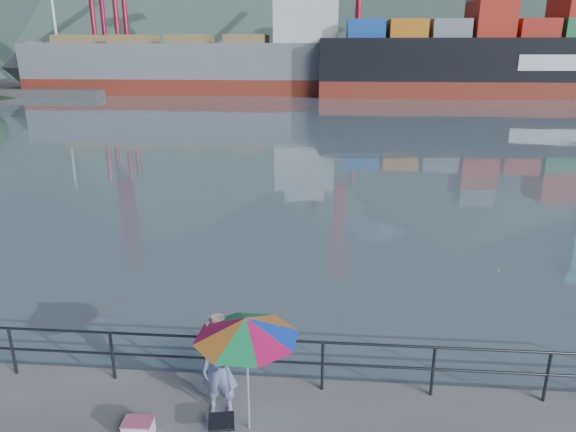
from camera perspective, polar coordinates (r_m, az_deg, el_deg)
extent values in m
cube|color=slate|center=(136.63, 3.62, 15.38)|extent=(500.00, 280.00, 0.00)
cube|color=#514F4C|center=(99.89, 9.04, 14.26)|extent=(200.00, 40.00, 0.40)
cylinder|color=#2D3033|center=(10.07, -13.86, -12.74)|extent=(22.00, 0.05, 0.05)
cylinder|color=#2D3033|center=(10.31, -13.67, -14.89)|extent=(22.00, 0.05, 0.05)
cube|color=#2D3033|center=(10.33, -13.65, -15.13)|extent=(22.00, 0.06, 1.00)
cube|color=#194CA5|center=(98.77, 9.15, 15.73)|extent=(6.00, 2.40, 5.20)
cube|color=#267F3F|center=(99.49, 12.98, 14.78)|extent=(6.00, 2.40, 2.60)
cube|color=red|center=(100.49, 16.90, 15.99)|extent=(6.00, 2.40, 7.80)
cube|color=yellow|center=(102.02, 20.52, 14.93)|extent=(6.00, 2.40, 5.20)
cube|color=yellow|center=(103.86, 24.18, 15.27)|extent=(6.00, 2.40, 7.80)
cube|color=orange|center=(106.13, 27.49, 14.15)|extent=(6.00, 2.40, 5.20)
cube|color=yellow|center=(101.81, 9.00, 15.07)|extent=(6.00, 2.40, 2.60)
cube|color=orange|center=(102.41, 12.80, 15.60)|extent=(6.00, 2.40, 5.20)
cube|color=gray|center=(103.43, 16.56, 16.06)|extent=(6.00, 2.40, 7.80)
cube|color=orange|center=(104.91, 20.09, 15.03)|extent=(6.00, 2.40, 5.20)
cube|color=red|center=(106.71, 23.66, 15.36)|extent=(6.00, 2.40, 7.80)
cube|color=gray|center=(108.97, 26.80, 13.60)|extent=(6.00, 2.40, 2.60)
imported|color=#334989|center=(9.19, -7.57, -16.56)|extent=(0.64, 0.42, 1.74)
cylinder|color=white|center=(8.77, -4.48, -17.67)|extent=(0.04, 0.04, 1.91)
cone|color=#1DA156|center=(8.25, -4.64, -12.27)|extent=(2.19, 2.19, 0.35)
cube|color=black|center=(9.12, -7.41, -21.72)|extent=(0.50, 0.50, 0.06)
cube|color=#2D3033|center=(9.21, -7.37, -22.38)|extent=(0.36, 0.36, 0.22)
cube|color=white|center=(9.42, -16.29, -21.80)|extent=(0.48, 0.33, 0.27)
cylinder|color=black|center=(10.75, -7.47, -16.49)|extent=(0.59, 1.68, 1.24)
cube|color=maroon|center=(81.65, -9.91, 13.97)|extent=(51.19, 8.86, 2.50)
cube|color=slate|center=(81.50, -10.05, 16.60)|extent=(51.19, 8.86, 5.00)
cube|color=silver|center=(79.14, 2.09, 21.16)|extent=(9.00, 7.44, 7.00)
cube|color=maroon|center=(82.25, 26.11, 12.49)|extent=(61.61, 10.27, 2.50)
cube|color=black|center=(82.09, 26.50, 15.29)|extent=(61.61, 10.27, 5.60)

